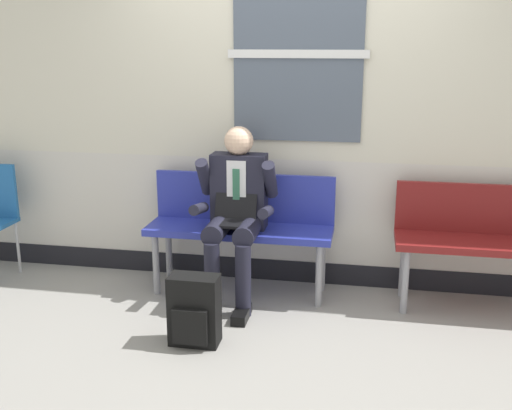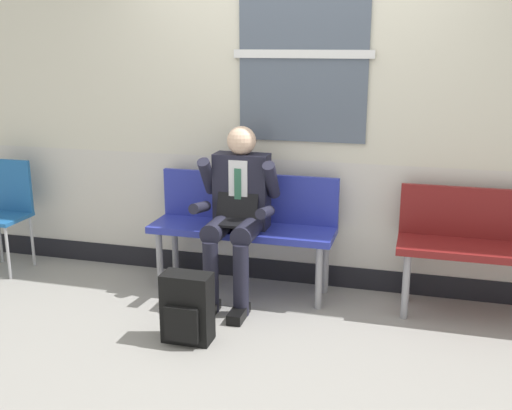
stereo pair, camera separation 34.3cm
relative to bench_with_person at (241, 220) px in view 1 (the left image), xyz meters
name	(u,v)px [view 1 (the left image)]	position (x,y,z in m)	size (l,w,h in m)	color
ground_plane	(274,316)	(0.33, -0.44, -0.55)	(18.00, 18.00, 0.00)	gray
station_wall	(291,81)	(0.33, 0.28, 1.02)	(6.87, 0.16, 3.16)	beige
bench_with_person	(241,220)	(0.00, 0.00, 0.00)	(1.38, 0.42, 0.89)	#28339E
bench_empty	(478,234)	(1.70, 0.00, -0.01)	(1.14, 0.42, 0.88)	maroon
person_seated	(236,210)	(0.00, -0.20, 0.14)	(0.57, 0.70, 1.27)	#1E1E2D
backpack	(194,311)	(-0.11, -0.92, -0.33)	(0.31, 0.21, 0.45)	black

